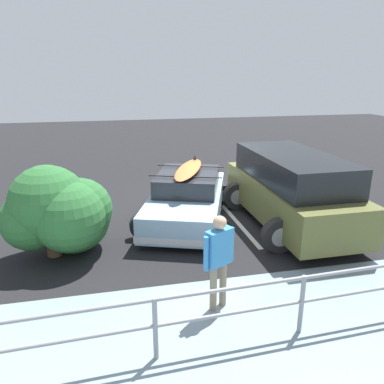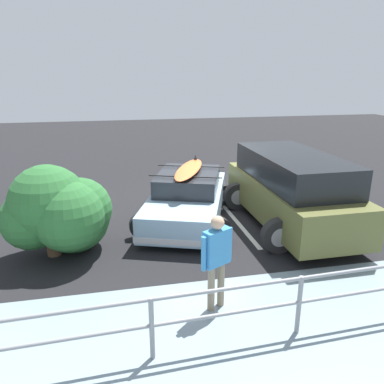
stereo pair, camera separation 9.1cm
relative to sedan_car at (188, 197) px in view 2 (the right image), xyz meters
The scene contains 7 objects.
ground_plane 0.98m from the sedan_car, 131.77° to the right, with size 44.00×44.00×0.02m, color black.
parking_stripe 1.36m from the sedan_car, behind, with size 4.23×0.12×0.00m, color silver.
sedan_car is the anchor object (origin of this frame).
suv_car 2.66m from the sedan_car, 159.53° to the left, with size 2.65×4.79×1.85m.
person_bystander 4.03m from the sedan_car, 85.52° to the left, with size 0.57×0.38×1.63m.
railing_fence 4.92m from the sedan_car, 85.63° to the left, with size 10.97×0.52×0.95m.
bush_near_left 3.37m from the sedan_car, 25.95° to the left, with size 2.26×2.03×2.02m.
Camera 2 is at (2.31, 9.75, 3.74)m, focal length 35.00 mm.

